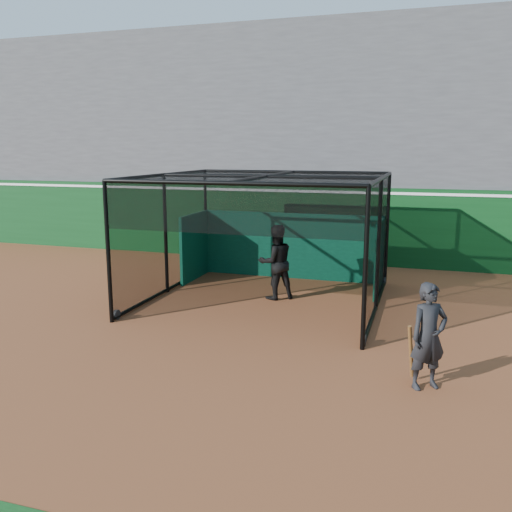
% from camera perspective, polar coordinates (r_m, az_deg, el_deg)
% --- Properties ---
extents(ground, '(120.00, 120.00, 0.00)m').
position_cam_1_polar(ground, '(10.49, -4.05, -9.53)').
color(ground, brown).
rests_on(ground, ground).
extents(outfield_wall, '(50.00, 0.50, 2.50)m').
position_cam_1_polar(outfield_wall, '(18.14, 5.83, 3.49)').
color(outfield_wall, '#0A3B15').
rests_on(outfield_wall, ground).
extents(grandstand, '(50.00, 7.85, 8.95)m').
position_cam_1_polar(grandstand, '(21.70, 8.10, 13.14)').
color(grandstand, '#4C4C4F').
rests_on(grandstand, ground).
extents(batting_cage, '(5.49, 5.42, 3.06)m').
position_cam_1_polar(batting_cage, '(13.22, 1.03, 1.72)').
color(batting_cage, black).
rests_on(batting_cage, ground).
extents(batter, '(1.15, 1.11, 1.87)m').
position_cam_1_polar(batter, '(13.50, 2.11, -0.64)').
color(batter, black).
rests_on(batter, ground).
extents(on_deck_player, '(0.74, 0.68, 1.70)m').
position_cam_1_polar(on_deck_player, '(8.91, 17.69, -8.07)').
color(on_deck_player, black).
rests_on(on_deck_player, ground).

